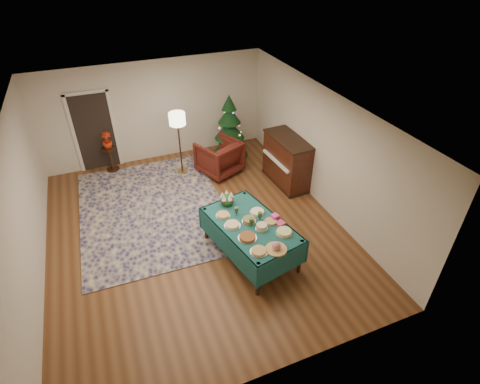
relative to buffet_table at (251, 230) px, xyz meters
name	(u,v)px	position (x,y,z in m)	size (l,w,h in m)	color
room_shell	(191,177)	(-0.80, 1.13, 0.73)	(7.00, 7.00, 7.00)	#593319
doorway	(94,130)	(-2.40, 4.61, 0.48)	(1.08, 0.04, 2.16)	black
rug	(153,208)	(-1.51, 2.22, -0.61)	(3.20, 4.20, 0.02)	#141246
buffet_table	(251,230)	(0.00, 0.00, 0.00)	(1.55, 2.19, 0.77)	black
platter_0	(259,251)	(-0.17, -0.74, 0.18)	(0.31, 0.31, 0.05)	silver
platter_1	(276,247)	(0.13, -0.80, 0.22)	(0.39, 0.39, 0.17)	silver
platter_2	(284,232)	(0.46, -0.47, 0.18)	(0.32, 0.32, 0.06)	silver
platter_3	(247,237)	(-0.21, -0.34, 0.18)	(0.35, 0.35, 0.05)	silver
platter_4	(262,227)	(0.13, -0.21, 0.20)	(0.24, 0.24, 0.11)	silver
platter_5	(271,222)	(0.37, -0.10, 0.17)	(0.27, 0.27, 0.04)	silver
platter_6	(232,225)	(-0.34, 0.08, 0.18)	(0.31, 0.31, 0.05)	silver
platter_7	(249,220)	(0.00, 0.08, 0.19)	(0.27, 0.27, 0.07)	silver
platter_8	(257,212)	(0.26, 0.28, 0.17)	(0.30, 0.30, 0.04)	silver
platter_9	(223,215)	(-0.40, 0.44, 0.17)	(0.28, 0.28, 0.04)	silver
goblet_0	(236,211)	(-0.15, 0.36, 0.25)	(0.08, 0.08, 0.18)	#2D471E
goblet_1	(260,216)	(0.21, 0.04, 0.25)	(0.08, 0.08, 0.18)	#2D471E
goblet_2	(251,222)	(-0.01, -0.06, 0.25)	(0.08, 0.08, 0.18)	#2D471E
napkin_stack	(280,223)	(0.51, -0.21, 0.17)	(0.15, 0.15, 0.04)	#D13A68
gift_box	(275,217)	(0.48, -0.04, 0.20)	(0.12, 0.12, 0.10)	#E8409B
centerpiece	(227,199)	(-0.20, 0.75, 0.29)	(0.28, 0.28, 0.32)	#1E4C1E
armchair	(219,156)	(0.48, 3.17, -0.12)	(0.97, 0.91, 1.00)	#4B1710
floor_lamp	(178,123)	(-0.44, 3.56, 0.80)	(0.41, 0.41, 1.67)	#A57F3F
side_table	(111,160)	(-2.16, 4.33, -0.29)	(0.38, 0.38, 0.67)	black
potted_plant	(107,144)	(-2.16, 4.33, 0.17)	(0.25, 0.44, 0.25)	#B1260C
christmas_tree	(230,130)	(1.03, 3.84, 0.20)	(1.11, 1.11, 1.83)	black
piano	(287,161)	(1.88, 2.07, -0.01)	(0.75, 1.47, 1.24)	black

